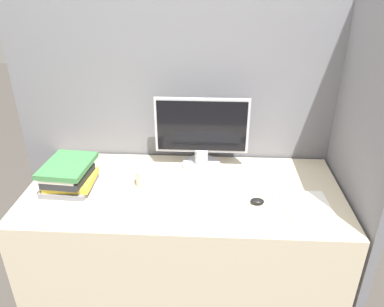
{
  "coord_description": "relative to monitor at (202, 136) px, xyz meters",
  "views": [
    {
      "loc": [
        0.13,
        -1.28,
        1.82
      ],
      "look_at": [
        0.04,
        0.41,
        0.95
      ],
      "focal_mm": 35.0,
      "sensor_mm": 36.0,
      "label": 1
    }
  ],
  "objects": [
    {
      "name": "monitor",
      "position": [
        0.0,
        0.0,
        0.0
      ],
      "size": [
        0.52,
        0.22,
        0.41
      ],
      "color": "#B7B7BC",
      "rests_on": "desk"
    },
    {
      "name": "book_stack",
      "position": [
        -0.68,
        -0.27,
        -0.12
      ],
      "size": [
        0.26,
        0.31,
        0.14
      ],
      "color": "slate",
      "rests_on": "desk"
    },
    {
      "name": "coffee_cup",
      "position": [
        -0.29,
        -0.23,
        -0.14
      ],
      "size": [
        0.09,
        0.09,
        0.1
      ],
      "color": "beige",
      "rests_on": "desk"
    },
    {
      "name": "cubicle_panel_rear",
      "position": [
        -0.09,
        0.16,
        -0.11
      ],
      "size": [
        2.05,
        0.04,
        1.68
      ],
      "color": "slate",
      "rests_on": "ground_plane"
    },
    {
      "name": "mouse",
      "position": [
        0.29,
        -0.37,
        -0.18
      ],
      "size": [
        0.07,
        0.05,
        0.03
      ],
      "color": "black",
      "rests_on": "desk"
    },
    {
      "name": "paper_pile",
      "position": [
        0.53,
        -0.39,
        -0.19
      ],
      "size": [
        0.24,
        0.27,
        0.01
      ],
      "color": "white",
      "rests_on": "desk"
    },
    {
      "name": "keyboard",
      "position": [
        0.02,
        -0.38,
        -0.18
      ],
      "size": [
        0.43,
        0.17,
        0.02
      ],
      "color": "silver",
      "rests_on": "desk"
    },
    {
      "name": "cubicle_panel_right",
      "position": [
        0.78,
        -0.22,
        -0.11
      ],
      "size": [
        0.04,
        0.81,
        1.68
      ],
      "color": "slate",
      "rests_on": "ground_plane"
    },
    {
      "name": "desk",
      "position": [
        -0.09,
        -0.25,
        -0.57
      ],
      "size": [
        1.65,
        0.75,
        0.76
      ],
      "color": "beige",
      "rests_on": "ground_plane"
    }
  ]
}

